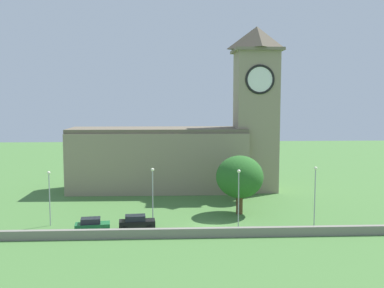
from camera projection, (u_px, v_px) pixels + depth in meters
name	position (u px, v px, depth m)	size (l,w,h in m)	color
ground_plane	(201.00, 201.00, 72.62)	(200.00, 200.00, 0.00)	#477538
church	(189.00, 143.00, 80.52)	(37.65, 9.99, 29.24)	gray
quay_barrier	(212.00, 232.00, 53.71)	(50.89, 0.70, 1.14)	gray
car_green	(92.00, 225.00, 55.48)	(4.43, 2.54, 1.86)	#1E6B38
car_black	(137.00, 222.00, 56.95)	(4.68, 2.41, 1.82)	black
streetlamp_west_end	(49.00, 190.00, 58.16)	(0.44, 0.44, 7.23)	#9EA0A5
streetlamp_west_mid	(153.00, 188.00, 57.87)	(0.44, 0.44, 7.68)	#9EA0A5
streetlamp_central	(239.00, 189.00, 57.64)	(0.44, 0.44, 7.51)	#9EA0A5
streetlamp_east_mid	(315.00, 187.00, 58.18)	(0.44, 0.44, 7.80)	#9EA0A5
tree_churchyard	(239.00, 173.00, 71.93)	(4.59, 4.59, 6.82)	brown
tree_riverside_west	(240.00, 177.00, 64.12)	(6.78, 6.78, 8.47)	brown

